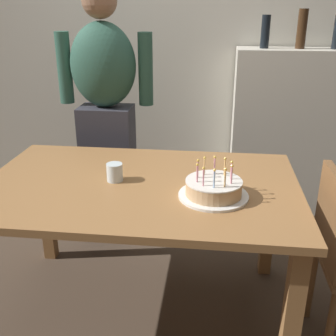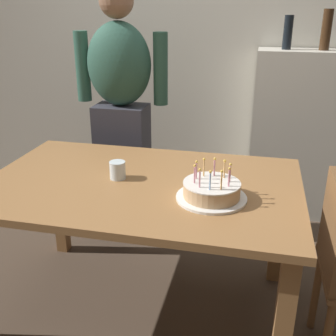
% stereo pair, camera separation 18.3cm
% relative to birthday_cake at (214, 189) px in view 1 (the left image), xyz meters
% --- Properties ---
extents(ground_plane, '(10.00, 10.00, 0.00)m').
position_rel_birthday_cake_xyz_m(ground_plane, '(-0.35, 0.11, -0.78)').
color(ground_plane, '#47382B').
extents(back_wall, '(5.20, 0.10, 2.60)m').
position_rel_birthday_cake_xyz_m(back_wall, '(-0.35, 1.66, 0.52)').
color(back_wall, beige).
rests_on(back_wall, ground_plane).
extents(dining_table, '(1.50, 0.96, 0.74)m').
position_rel_birthday_cake_xyz_m(dining_table, '(-0.35, 0.11, -0.13)').
color(dining_table, olive).
rests_on(dining_table, ground_plane).
extents(birthday_cake, '(0.31, 0.31, 0.16)m').
position_rel_birthday_cake_xyz_m(birthday_cake, '(0.00, 0.00, 0.00)').
color(birthday_cake, white).
rests_on(birthday_cake, dining_table).
extents(water_glass_near, '(0.08, 0.08, 0.09)m').
position_rel_birthday_cake_xyz_m(water_glass_near, '(-0.47, 0.12, 0.01)').
color(water_glass_near, silver).
rests_on(water_glass_near, dining_table).
extents(person_man_bearded, '(0.61, 0.27, 1.66)m').
position_rel_birthday_cake_xyz_m(person_man_bearded, '(-0.71, 0.87, 0.10)').
color(person_man_bearded, '#33333D').
rests_on(person_man_bearded, ground_plane).
extents(shelf_cabinet, '(0.87, 0.30, 1.50)m').
position_rel_birthday_cake_xyz_m(shelf_cabinet, '(0.56, 1.44, -0.15)').
color(shelf_cabinet, beige).
rests_on(shelf_cabinet, ground_plane).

